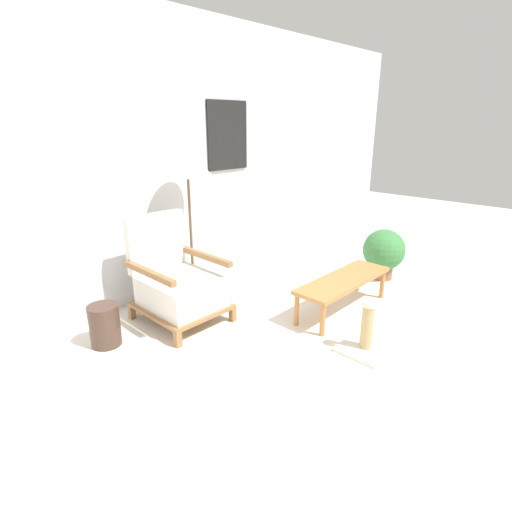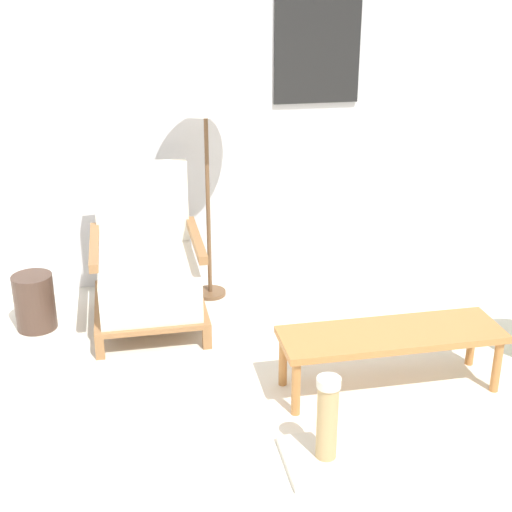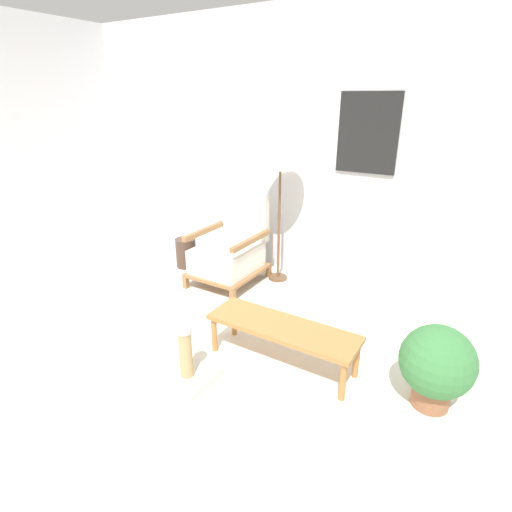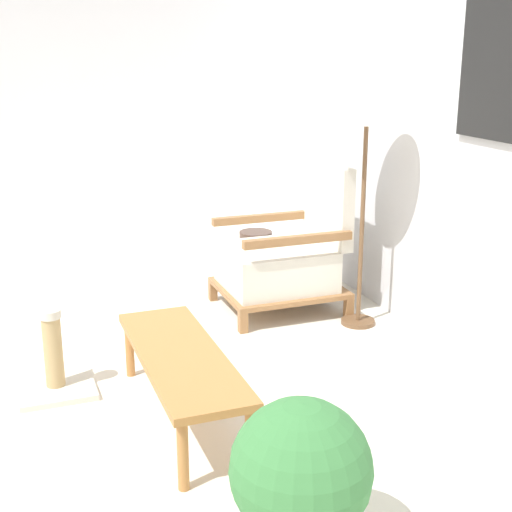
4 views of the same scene
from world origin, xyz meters
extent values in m
plane|color=silver|center=(0.00, 0.00, 0.00)|extent=(14.00, 14.00, 0.00)
cube|color=silver|center=(0.00, 2.34, 1.35)|extent=(8.00, 0.06, 2.70)
cube|color=black|center=(0.68, 2.30, 1.55)|extent=(0.56, 0.02, 0.72)
cube|color=olive|center=(-0.79, 1.33, 0.06)|extent=(0.05, 0.05, 0.13)
cube|color=olive|center=(-0.20, 1.33, 0.06)|extent=(0.05, 0.05, 0.13)
cube|color=olive|center=(-0.79, 2.03, 0.06)|extent=(0.05, 0.05, 0.13)
cube|color=olive|center=(-0.20, 2.03, 0.06)|extent=(0.05, 0.05, 0.13)
cube|color=olive|center=(-0.49, 1.68, 0.14)|extent=(0.65, 0.75, 0.03)
cube|color=silver|center=(-0.49, 1.66, 0.28)|extent=(0.57, 0.65, 0.26)
cube|color=silver|center=(-0.49, 2.01, 0.67)|extent=(0.57, 0.08, 0.51)
cube|color=olive|center=(-0.79, 1.68, 0.53)|extent=(0.05, 0.69, 0.05)
cube|color=olive|center=(-0.20, 1.68, 0.53)|extent=(0.05, 0.69, 0.05)
cylinder|color=brown|center=(-0.08, 2.03, 0.01)|extent=(0.20, 0.20, 0.03)
cylinder|color=brown|center=(-0.08, 2.03, 0.62)|extent=(0.03, 0.03, 1.19)
cone|color=silver|center=(-0.08, 2.03, 1.34)|extent=(0.46, 0.46, 0.25)
cube|color=#B2753D|center=(0.66, 0.73, 0.31)|extent=(1.12, 0.35, 0.04)
cylinder|color=#B2753D|center=(0.14, 0.60, 0.14)|extent=(0.04, 0.04, 0.29)
cylinder|color=#B2753D|center=(1.18, 0.60, 0.14)|extent=(0.04, 0.04, 0.29)
cylinder|color=#B2753D|center=(0.14, 0.87, 0.14)|extent=(0.04, 0.04, 0.29)
cylinder|color=#B2753D|center=(1.18, 0.87, 0.14)|extent=(0.04, 0.04, 0.29)
cylinder|color=#473328|center=(-1.16, 1.77, 0.17)|extent=(0.24, 0.24, 0.34)
cylinder|color=#935B3D|center=(1.69, 0.86, 0.07)|extent=(0.24, 0.24, 0.14)
sphere|color=#3D7F42|center=(1.69, 0.86, 0.33)|extent=(0.46, 0.46, 0.46)
cube|color=beige|center=(0.18, 0.22, 0.01)|extent=(0.36, 0.36, 0.03)
cylinder|color=tan|center=(0.18, 0.22, 0.21)|extent=(0.09, 0.09, 0.35)
cylinder|color=beige|center=(0.18, 0.22, 0.40)|extent=(0.10, 0.10, 0.04)
camera|label=1|loc=(-2.37, -1.03, 1.70)|focal=28.00mm
camera|label=2|loc=(-0.62, -2.22, 2.01)|focal=50.00mm
camera|label=3|loc=(1.80, -1.49, 1.87)|focal=28.00mm
camera|label=4|loc=(3.48, 0.03, 1.63)|focal=50.00mm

